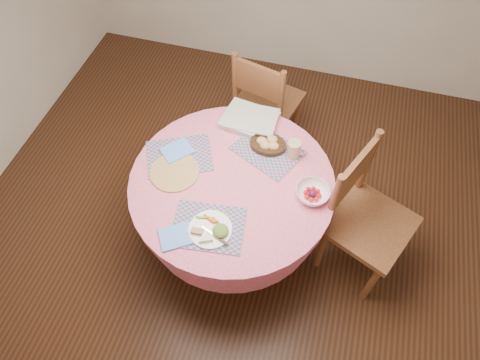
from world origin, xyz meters
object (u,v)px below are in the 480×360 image
object	(u,v)px
chair_right	(364,216)
bread_bowl	(268,144)
fruit_bowl	(313,193)
wicker_trivet	(175,172)
dinner_plate	(211,230)
dining_table	(232,199)
chair_back	(265,101)
latte_mug	(294,149)

from	to	relation	value
chair_right	bread_bowl	distance (m)	0.75
chair_right	fruit_bowl	distance (m)	0.42
wicker_trivet	dinner_plate	bearing A→B (deg)	-43.70
chair_right	wicker_trivet	distance (m)	1.20
dining_table	bread_bowl	bearing A→B (deg)	65.08
chair_back	bread_bowl	bearing A→B (deg)	118.56
chair_right	fruit_bowl	bearing A→B (deg)	126.39
dining_table	chair_back	world-z (taller)	chair_back
bread_bowl	fruit_bowl	distance (m)	0.44
dining_table	dinner_plate	size ratio (longest dim) A/B	5.06
fruit_bowl	dining_table	bearing A→B (deg)	-177.20
dining_table	chair_right	distance (m)	0.83
chair_right	chair_back	world-z (taller)	chair_right
dining_table	wicker_trivet	bearing A→B (deg)	-174.53
dinner_plate	latte_mug	xyz separation A→B (m)	(0.32, 0.64, 0.04)
chair_back	bread_bowl	world-z (taller)	chair_back
chair_right	bread_bowl	xyz separation A→B (m)	(-0.68, 0.21, 0.23)
chair_right	bread_bowl	size ratio (longest dim) A/B	4.59
wicker_trivet	fruit_bowl	world-z (taller)	fruit_bowl
dinner_plate	chair_right	bearing A→B (deg)	28.92
chair_right	chair_back	bearing A→B (deg)	68.36
bread_bowl	dining_table	bearing A→B (deg)	-114.92
chair_back	wicker_trivet	distance (m)	1.06
dining_table	fruit_bowl	xyz separation A→B (m)	(0.48, 0.02, 0.22)
dining_table	chair_right	world-z (taller)	chair_right
dining_table	dinner_plate	xyz separation A→B (m)	(-0.01, -0.36, 0.22)
chair_right	dinner_plate	world-z (taller)	chair_right
dining_table	latte_mug	xyz separation A→B (m)	(0.31, 0.28, 0.26)
chair_right	dinner_plate	xyz separation A→B (m)	(-0.83, -0.46, 0.22)
dining_table	fruit_bowl	distance (m)	0.53
bread_bowl	latte_mug	world-z (taller)	latte_mug
dining_table	fruit_bowl	world-z (taller)	fruit_bowl
fruit_bowl	latte_mug	bearing A→B (deg)	122.40
dining_table	wicker_trivet	size ratio (longest dim) A/B	4.13
dining_table	chair_back	bearing A→B (deg)	90.94
dining_table	chair_back	size ratio (longest dim) A/B	1.26
chair_right	latte_mug	world-z (taller)	chair_right
chair_back	wicker_trivet	xyz separation A→B (m)	(-0.34, -0.98, 0.24)
dinner_plate	chair_back	bearing A→B (deg)	90.17
chair_back	fruit_bowl	distance (m)	1.08
wicker_trivet	fruit_bowl	size ratio (longest dim) A/B	1.47
bread_bowl	fruit_bowl	bearing A→B (deg)	-40.82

